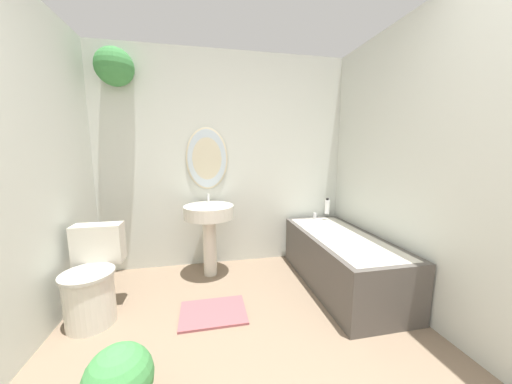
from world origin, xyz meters
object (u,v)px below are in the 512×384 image
Objects in this scene: shampoo_bottle at (327,207)px; bathtub at (341,259)px; toilet at (92,281)px; pedestal_sink at (209,221)px.

bathtub is at bearing -102.53° from shampoo_bottle.
toilet is at bearing -164.02° from shampoo_bottle.
shampoo_bottle reaches higher than toilet.
toilet is 0.49× the size of bathtub.
bathtub is (1.25, -0.48, -0.33)m from pedestal_sink.
pedestal_sink is 0.59× the size of bathtub.
shampoo_bottle is at bearing 15.98° from toilet.
pedestal_sink is 4.62× the size of shampoo_bottle.
toilet is 3.85× the size of shampoo_bottle.
toilet is at bearing -177.71° from bathtub.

